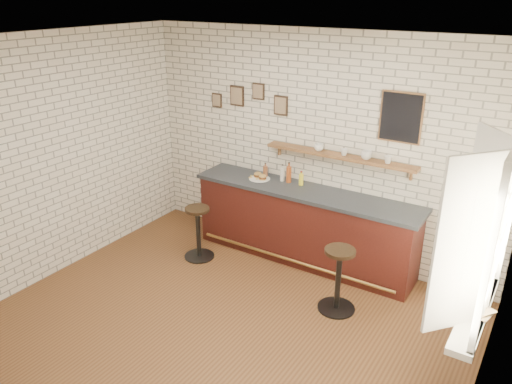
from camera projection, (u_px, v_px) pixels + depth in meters
ground at (228, 322)px, 5.54m from camera, size 5.00×5.00×0.00m
bar_counter at (304, 225)px, 6.65m from camera, size 3.10×0.65×1.01m
sandwich_plate at (260, 179)px, 6.83m from camera, size 0.28×0.28×0.01m
ciabatta_sandwich at (260, 176)px, 6.81m from camera, size 0.23×0.16×0.07m
potato_chips at (259, 178)px, 6.83m from camera, size 0.26×0.19×0.00m
bitters_bottle_brown at (265, 171)px, 6.87m from camera, size 0.06×0.06×0.21m
bitters_bottle_white at (282, 174)px, 6.73m from camera, size 0.06×0.06×0.23m
bitters_bottle_amber at (289, 174)px, 6.67m from camera, size 0.07×0.07×0.28m
condiment_bottle_yellow at (301, 179)px, 6.59m from camera, size 0.06×0.06×0.19m
bar_stool_left at (198, 231)px, 6.73m from camera, size 0.43×0.43×0.74m
bar_stool_right at (338, 278)px, 5.61m from camera, size 0.43×0.43×0.78m
wall_shelf at (339, 156)px, 6.26m from camera, size 2.00×0.18×0.18m
shelf_cup_a at (319, 147)px, 6.38m from camera, size 0.17×0.17×0.10m
shelf_cup_b at (344, 152)px, 6.21m from camera, size 0.10×0.10×0.08m
shelf_cup_c at (366, 155)px, 6.06m from camera, size 0.17×0.17×0.11m
shelf_cup_d at (388, 160)px, 5.93m from camera, size 0.10×0.10×0.09m
back_wall_decor at (332, 109)px, 6.19m from camera, size 2.96×0.02×0.56m
window_sill at (476, 310)px, 4.24m from camera, size 0.20×1.35×0.06m
casement_window at (486, 230)px, 3.98m from camera, size 0.40×1.30×1.56m
book_lower at (472, 309)px, 4.19m from camera, size 0.20×0.24×0.02m
book_upper at (473, 306)px, 4.20m from camera, size 0.25×0.26×0.02m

